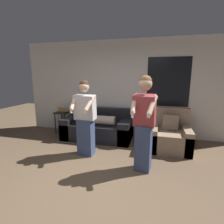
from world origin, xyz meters
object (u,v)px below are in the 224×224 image
(person_right, at_px, (144,123))
(side_table, at_px, (63,115))
(couch, at_px, (98,127))
(armchair, at_px, (169,135))
(person_left, at_px, (85,119))

(person_right, bearing_deg, side_table, 147.00)
(couch, xyz_separation_m, person_right, (1.35, -1.44, 0.61))
(armchair, bearing_deg, person_right, -113.89)
(armchair, distance_m, side_table, 3.15)
(couch, bearing_deg, armchair, -7.18)
(side_table, bearing_deg, person_left, -45.29)
(person_left, bearing_deg, side_table, 134.71)
(side_table, height_order, person_right, person_right)
(armchair, relative_size, person_right, 0.55)
(side_table, height_order, person_left, person_left)
(side_table, xyz_separation_m, person_right, (2.58, -1.67, 0.37))
(armchair, distance_m, person_right, 1.44)
(person_left, bearing_deg, couch, 94.37)
(armchair, height_order, person_right, person_right)
(couch, height_order, person_left, person_left)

